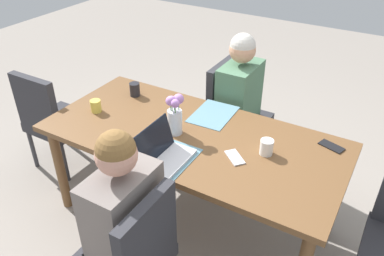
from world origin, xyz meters
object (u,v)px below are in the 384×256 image
(laptop_far_left_mid, at_px, (163,153))
(coffee_mug_centre_left, at_px, (96,106))
(chair_near_left_near, at_px, (232,111))
(flower_vase, at_px, (175,114))
(chair_far_left_mid, at_px, (132,254))
(coffee_mug_near_right, at_px, (135,89))
(person_near_left_near, at_px, (238,113))
(phone_silver, at_px, (235,157))
(coffee_mug_near_left, at_px, (267,147))
(dining_table, at_px, (192,145))
(chair_head_right_left_far, at_px, (52,117))
(phone_black, at_px, (331,146))
(person_far_left_mid, at_px, (127,237))

(laptop_far_left_mid, distance_m, coffee_mug_centre_left, 0.76)
(chair_near_left_near, distance_m, flower_vase, 0.92)
(chair_far_left_mid, distance_m, coffee_mug_near_right, 1.33)
(laptop_far_left_mid, bearing_deg, chair_near_left_near, -86.60)
(laptop_far_left_mid, bearing_deg, person_near_left_near, -90.47)
(flower_vase, distance_m, phone_silver, 0.47)
(coffee_mug_near_left, xyz_separation_m, coffee_mug_centre_left, (1.22, 0.13, -0.00))
(person_near_left_near, xyz_separation_m, coffee_mug_centre_left, (0.74, 0.82, 0.26))
(dining_table, distance_m, chair_near_left_near, 0.82)
(chair_head_right_left_far, xyz_separation_m, coffee_mug_centre_left, (-0.56, 0.04, 0.28))
(chair_head_right_left_far, distance_m, flower_vase, 1.26)
(coffee_mug_near_left, bearing_deg, chair_near_left_near, -53.15)
(coffee_mug_near_right, relative_size, phone_black, 0.68)
(dining_table, distance_m, phone_silver, 0.37)
(coffee_mug_centre_left, bearing_deg, coffee_mug_near_left, -173.78)
(dining_table, relative_size, chair_head_right_left_far, 2.17)
(person_far_left_mid, distance_m, phone_black, 1.34)
(laptop_far_left_mid, height_order, coffee_mug_near_right, laptop_far_left_mid)
(chair_near_left_near, xyz_separation_m, coffee_mug_near_right, (0.57, 0.55, 0.29))
(dining_table, xyz_separation_m, chair_near_left_near, (0.08, -0.80, -0.16))
(dining_table, distance_m, flower_vase, 0.25)
(dining_table, distance_m, coffee_mug_near_left, 0.51)
(dining_table, distance_m, chair_head_right_left_far, 1.31)
(flower_vase, bearing_deg, phone_black, -158.80)
(dining_table, height_order, coffee_mug_near_left, coffee_mug_near_left)
(chair_near_left_near, relative_size, flower_vase, 3.23)
(chair_far_left_mid, relative_size, phone_black, 6.00)
(person_far_left_mid, bearing_deg, chair_head_right_left_far, -27.72)
(person_far_left_mid, xyz_separation_m, flower_vase, (0.14, -0.71, 0.36))
(person_far_left_mid, relative_size, coffee_mug_near_left, 12.52)
(chair_head_right_left_far, xyz_separation_m, flower_vase, (-1.20, -0.01, 0.39))
(dining_table, bearing_deg, flower_vase, 19.77)
(person_near_left_near, height_order, flower_vase, person_near_left_near)
(laptop_far_left_mid, bearing_deg, chair_head_right_left_far, -11.73)
(chair_near_left_near, relative_size, coffee_mug_near_right, 8.84)
(person_near_left_near, relative_size, coffee_mug_near_left, 12.52)
(dining_table, bearing_deg, phone_silver, 165.82)
(dining_table, relative_size, phone_silver, 13.01)
(person_far_left_mid, xyz_separation_m, laptop_far_left_mid, (0.05, -0.44, 0.26))
(person_far_left_mid, xyz_separation_m, coffee_mug_centre_left, (0.78, -0.66, 0.26))
(person_near_left_near, xyz_separation_m, laptop_far_left_mid, (0.01, 1.05, 0.26))
(chair_far_left_mid, distance_m, phone_black, 1.35)
(person_far_left_mid, xyz_separation_m, coffee_mug_near_right, (0.69, -1.00, 0.26))
(chair_far_left_mid, height_order, person_far_left_mid, person_far_left_mid)
(dining_table, xyz_separation_m, phone_silver, (-0.35, 0.09, 0.08))
(dining_table, xyz_separation_m, person_near_left_near, (0.00, -0.74, -0.13))
(coffee_mug_centre_left, bearing_deg, person_far_left_mid, 139.50)
(person_near_left_near, height_order, person_far_left_mid, same)
(laptop_far_left_mid, distance_m, phone_silver, 0.42)
(flower_vase, height_order, phone_black, flower_vase)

